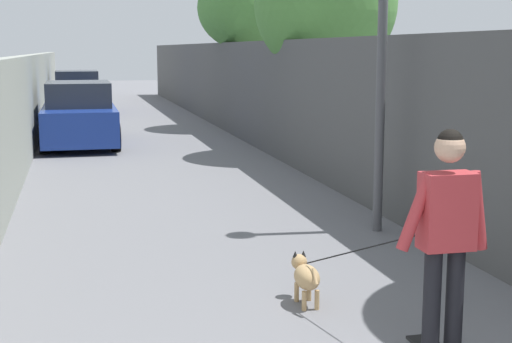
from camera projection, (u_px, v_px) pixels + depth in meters
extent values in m
plane|color=slate|center=(152.00, 155.00, 16.20)|extent=(80.00, 80.00, 0.00)
cube|color=#999E93|center=(16.00, 117.00, 13.48)|extent=(48.00, 0.30, 2.18)
cube|color=#4C4C4C|center=(295.00, 103.00, 14.71)|extent=(48.00, 0.30, 2.51)
cylinder|color=brown|center=(324.00, 102.00, 15.90)|extent=(0.21, 0.21, 2.37)
ellipsoid|color=#4C843D|center=(325.00, 3.00, 15.56)|extent=(3.05, 3.05, 3.15)
cylinder|color=brown|center=(249.00, 84.00, 21.57)|extent=(0.25, 0.25, 2.60)
ellipsoid|color=#4C843D|center=(249.00, 8.00, 21.21)|extent=(2.98, 2.98, 2.50)
cylinder|color=#4C4C51|center=(381.00, 77.00, 9.15)|extent=(0.12, 0.12, 3.96)
cylinder|color=black|center=(432.00, 304.00, 5.33)|extent=(0.13, 0.13, 0.81)
cylinder|color=black|center=(454.00, 302.00, 5.37)|extent=(0.13, 0.13, 0.81)
cube|color=#B23338|center=(447.00, 211.00, 5.24)|extent=(0.23, 0.38, 0.56)
cylinder|color=#B23338|center=(416.00, 212.00, 5.18)|extent=(0.10, 0.29, 0.58)
cylinder|color=#B23338|center=(478.00, 210.00, 5.29)|extent=(0.09, 0.18, 0.59)
sphere|color=tan|center=(450.00, 147.00, 5.16)|extent=(0.22, 0.22, 0.22)
sphere|color=black|center=(450.00, 142.00, 5.15)|extent=(0.19, 0.19, 0.19)
ellipsoid|color=tan|center=(307.00, 277.00, 6.66)|extent=(0.39, 0.23, 0.22)
sphere|color=tan|center=(299.00, 262.00, 6.89)|extent=(0.15, 0.15, 0.15)
cone|color=black|center=(295.00, 254.00, 6.87)|extent=(0.05, 0.05, 0.06)
cone|color=black|center=(303.00, 253.00, 6.89)|extent=(0.05, 0.05, 0.06)
cylinder|color=tan|center=(297.00, 292.00, 6.80)|extent=(0.04, 0.04, 0.18)
cylinder|color=tan|center=(309.00, 291.00, 6.82)|extent=(0.04, 0.04, 0.18)
cylinder|color=tan|center=(304.00, 301.00, 6.56)|extent=(0.04, 0.04, 0.18)
cylinder|color=tan|center=(317.00, 300.00, 6.58)|extent=(0.04, 0.04, 0.18)
cylinder|color=tan|center=(315.00, 277.00, 6.41)|extent=(0.13, 0.03, 0.13)
cylinder|color=black|center=(369.00, 248.00, 5.95)|extent=(1.48, 0.58, 0.66)
cube|color=navy|center=(79.00, 122.00, 17.81)|extent=(4.19, 1.70, 0.80)
cube|color=#262B33|center=(78.00, 94.00, 17.70)|extent=(2.18, 1.50, 0.60)
cylinder|color=black|center=(48.00, 127.00, 18.91)|extent=(0.64, 0.22, 0.64)
cylinder|color=black|center=(110.00, 126.00, 19.28)|extent=(0.64, 0.22, 0.64)
cylinder|color=black|center=(44.00, 139.00, 16.42)|extent=(0.64, 0.22, 0.64)
cylinder|color=black|center=(116.00, 137.00, 16.80)|extent=(0.64, 0.22, 0.64)
cube|color=navy|center=(78.00, 97.00, 27.07)|extent=(4.21, 1.70, 0.80)
cube|color=#262B33|center=(77.00, 79.00, 26.95)|extent=(2.19, 1.50, 0.60)
cylinder|color=black|center=(57.00, 102.00, 28.17)|extent=(0.64, 0.22, 0.64)
cylinder|color=black|center=(99.00, 101.00, 28.54)|extent=(0.64, 0.22, 0.64)
cylinder|color=black|center=(55.00, 107.00, 25.67)|extent=(0.64, 0.22, 0.64)
cylinder|color=black|center=(101.00, 106.00, 26.04)|extent=(0.64, 0.22, 0.64)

